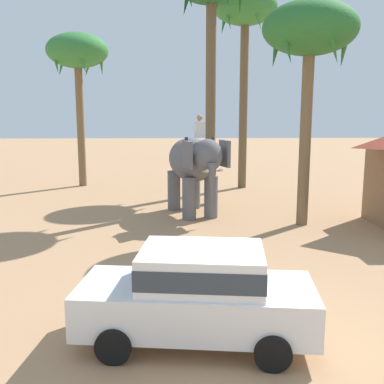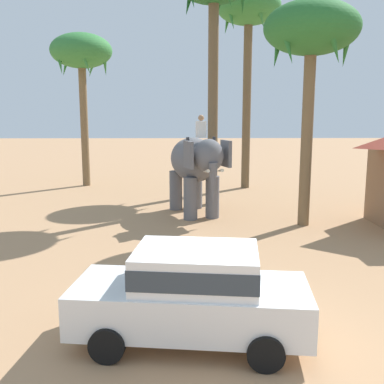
{
  "view_description": "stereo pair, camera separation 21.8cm",
  "coord_description": "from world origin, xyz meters",
  "px_view_note": "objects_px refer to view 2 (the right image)",
  "views": [
    {
      "loc": [
        -1.06,
        -7.6,
        4.05
      ],
      "look_at": [
        -0.65,
        6.05,
        1.6
      ],
      "focal_mm": 42.79,
      "sensor_mm": 36.0,
      "label": 1
    },
    {
      "loc": [
        -0.84,
        -7.61,
        4.05
      ],
      "look_at": [
        -0.65,
        6.05,
        1.6
      ],
      "focal_mm": 42.79,
      "sensor_mm": 36.0,
      "label": 2
    }
  ],
  "objects_px": {
    "car_sedan_foreground": "(193,292)",
    "palm_tree_left_of_road": "(81,55)",
    "palm_tree_near_hut": "(249,15)",
    "palm_tree_far_back": "(311,34)",
    "elephant_with_mahout": "(196,164)"
  },
  "relations": [
    {
      "from": "car_sedan_foreground",
      "to": "palm_tree_left_of_road",
      "type": "bearing_deg",
      "value": 107.8
    },
    {
      "from": "palm_tree_near_hut",
      "to": "palm_tree_far_back",
      "type": "height_order",
      "value": "palm_tree_near_hut"
    },
    {
      "from": "car_sedan_foreground",
      "to": "palm_tree_left_of_road",
      "type": "distance_m",
      "value": 19.03
    },
    {
      "from": "palm_tree_left_of_road",
      "to": "palm_tree_far_back",
      "type": "distance_m",
      "value": 13.1
    },
    {
      "from": "palm_tree_near_hut",
      "to": "palm_tree_left_of_road",
      "type": "xyz_separation_m",
      "value": [
        -8.57,
        0.86,
        -1.87
      ]
    },
    {
      "from": "car_sedan_foreground",
      "to": "elephant_with_mahout",
      "type": "xyz_separation_m",
      "value": [
        0.27,
        9.99,
        1.06
      ]
    },
    {
      "from": "elephant_with_mahout",
      "to": "palm_tree_near_hut",
      "type": "height_order",
      "value": "palm_tree_near_hut"
    },
    {
      "from": "elephant_with_mahout",
      "to": "palm_tree_left_of_road",
      "type": "xyz_separation_m",
      "value": [
        -5.79,
        7.22,
        4.88
      ]
    },
    {
      "from": "car_sedan_foreground",
      "to": "palm_tree_far_back",
      "type": "height_order",
      "value": "palm_tree_far_back"
    },
    {
      "from": "car_sedan_foreground",
      "to": "elephant_with_mahout",
      "type": "bearing_deg",
      "value": 88.46
    },
    {
      "from": "palm_tree_near_hut",
      "to": "palm_tree_far_back",
      "type": "distance_m",
      "value": 8.38
    },
    {
      "from": "car_sedan_foreground",
      "to": "palm_tree_near_hut",
      "type": "relative_size",
      "value": 0.43
    },
    {
      "from": "palm_tree_near_hut",
      "to": "palm_tree_far_back",
      "type": "xyz_separation_m",
      "value": [
        1.05,
        -8.02,
        -2.19
      ]
    },
    {
      "from": "elephant_with_mahout",
      "to": "palm_tree_left_of_road",
      "type": "relative_size",
      "value": 0.5
    },
    {
      "from": "palm_tree_near_hut",
      "to": "palm_tree_far_back",
      "type": "bearing_deg",
      "value": -82.51
    }
  ]
}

